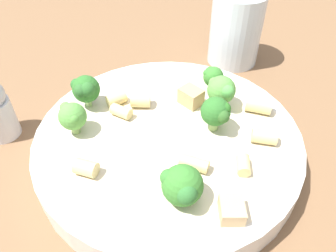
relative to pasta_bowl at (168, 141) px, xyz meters
name	(u,v)px	position (x,y,z in m)	size (l,w,h in m)	color
ground_plane	(168,153)	(0.00, 0.00, -0.02)	(2.00, 2.00, 0.00)	brown
pasta_bowl	(168,141)	(0.00, 0.00, 0.00)	(0.30, 0.30, 0.03)	silver
broccoli_floret_0	(182,186)	(0.07, 0.06, 0.04)	(0.04, 0.04, 0.04)	#9EC175
broccoli_floret_1	(217,112)	(-0.04, 0.04, 0.04)	(0.03, 0.04, 0.04)	#93B766
broccoli_floret_2	(221,90)	(-0.08, 0.02, 0.04)	(0.03, 0.04, 0.04)	#93B766
broccoli_floret_3	(72,116)	(0.06, -0.08, 0.04)	(0.03, 0.03, 0.04)	#93B766
broccoli_floret_4	(85,89)	(0.02, -0.11, 0.04)	(0.03, 0.04, 0.04)	#9EC175
broccoli_floret_5	(212,76)	(-0.10, 0.00, 0.03)	(0.03, 0.03, 0.03)	#9EC175
rigatoni_0	(259,106)	(-0.09, 0.07, 0.02)	(0.02, 0.02, 0.03)	#E0C67F
rigatoni_1	(194,164)	(0.03, 0.05, 0.02)	(0.01, 0.01, 0.03)	#E0C67F
rigatoni_2	(243,166)	(0.00, 0.09, 0.02)	(0.01, 0.01, 0.02)	#E0C67F
rigatoni_3	(117,99)	(-0.01, -0.08, 0.02)	(0.01, 0.01, 0.02)	#E0C67F
rigatoni_4	(86,168)	(0.09, -0.03, 0.02)	(0.02, 0.02, 0.02)	#E0C67F
rigatoni_5	(264,137)	(-0.05, 0.09, 0.02)	(0.02, 0.02, 0.03)	#E0C67F
rigatoni_6	(121,111)	(0.01, -0.06, 0.02)	(0.01, 0.01, 0.02)	#E0C67F
rigatoni_7	(141,100)	(-0.02, -0.05, 0.02)	(0.02, 0.02, 0.02)	#E0C67F
chicken_chunk_0	(191,97)	(-0.06, -0.01, 0.02)	(0.03, 0.02, 0.02)	tan
chicken_chunk_1	(232,210)	(0.05, 0.11, 0.02)	(0.02, 0.02, 0.02)	tan
drinking_glass	(235,33)	(-0.23, -0.04, 0.03)	(0.08, 0.08, 0.11)	silver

